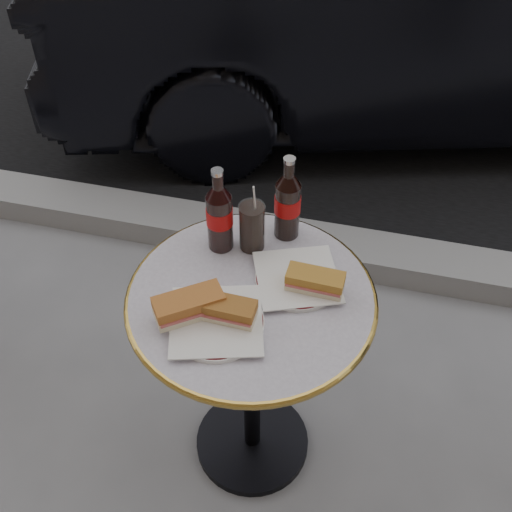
% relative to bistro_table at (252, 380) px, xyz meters
% --- Properties ---
extents(ground, '(80.00, 80.00, 0.00)m').
position_rel_bistro_table_xyz_m(ground, '(0.00, 0.00, -0.37)').
color(ground, slate).
rests_on(ground, ground).
extents(curb, '(40.00, 0.20, 0.12)m').
position_rel_bistro_table_xyz_m(curb, '(0.00, 0.90, -0.32)').
color(curb, gray).
rests_on(curb, ground).
extents(bistro_table, '(0.62, 0.62, 0.73)m').
position_rel_bistro_table_xyz_m(bistro_table, '(0.00, 0.00, 0.00)').
color(bistro_table, '#BAB2C4').
rests_on(bistro_table, ground).
extents(plate_left, '(0.25, 0.25, 0.01)m').
position_rel_bistro_table_xyz_m(plate_left, '(-0.06, -0.11, 0.37)').
color(plate_left, white).
rests_on(plate_left, bistro_table).
extents(plate_right, '(0.25, 0.25, 0.01)m').
position_rel_bistro_table_xyz_m(plate_right, '(0.10, 0.07, 0.37)').
color(plate_right, silver).
rests_on(plate_right, bistro_table).
extents(sandwich_left_a, '(0.18, 0.16, 0.06)m').
position_rel_bistro_table_xyz_m(sandwich_left_a, '(-0.12, -0.10, 0.41)').
color(sandwich_left_a, '#B0652C').
rests_on(sandwich_left_a, plate_left).
extents(sandwich_left_b, '(0.14, 0.07, 0.05)m').
position_rel_bistro_table_xyz_m(sandwich_left_b, '(-0.04, -0.09, 0.40)').
color(sandwich_left_b, '#985D26').
rests_on(sandwich_left_b, plate_left).
extents(sandwich_right, '(0.14, 0.07, 0.05)m').
position_rel_bistro_table_xyz_m(sandwich_right, '(0.15, 0.05, 0.40)').
color(sandwich_right, '#B1792D').
rests_on(sandwich_right, plate_right).
extents(cola_bottle_left, '(0.08, 0.08, 0.25)m').
position_rel_bistro_table_xyz_m(cola_bottle_left, '(-0.12, 0.15, 0.49)').
color(cola_bottle_left, black).
rests_on(cola_bottle_left, bistro_table).
extents(cola_bottle_right, '(0.09, 0.09, 0.25)m').
position_rel_bistro_table_xyz_m(cola_bottle_right, '(0.04, 0.24, 0.49)').
color(cola_bottle_right, black).
rests_on(cola_bottle_right, bistro_table).
extents(cola_glass, '(0.09, 0.09, 0.14)m').
position_rel_bistro_table_xyz_m(cola_glass, '(-0.04, 0.17, 0.44)').
color(cola_glass, black).
rests_on(cola_glass, bistro_table).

